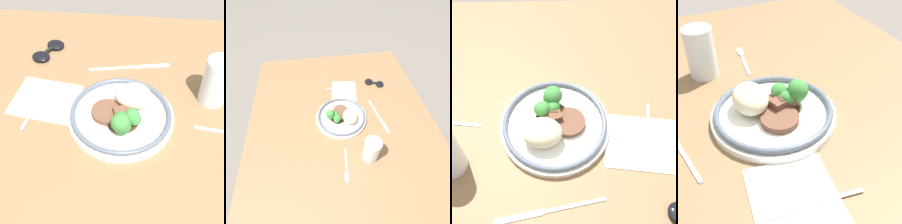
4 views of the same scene
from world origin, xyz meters
The scene contains 6 objects.
ground_plane centered at (0.00, 0.00, 0.00)m, with size 8.00×8.00×0.00m, color #5B5651.
dining_table centered at (0.00, 0.00, 0.02)m, with size 1.15×0.91×0.03m.
napkin centered at (-0.22, 0.05, 0.03)m, with size 0.17×0.15×0.00m.
plate centered at (-0.02, 0.00, 0.05)m, with size 0.25×0.25×0.07m.
fork centered at (-0.23, 0.04, 0.04)m, with size 0.03×0.17×0.00m.
knife centered at (-0.01, 0.19, 0.03)m, with size 0.22×0.05×0.00m.
Camera 3 is at (-0.04, 0.36, 0.65)m, focal length 50.00 mm.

